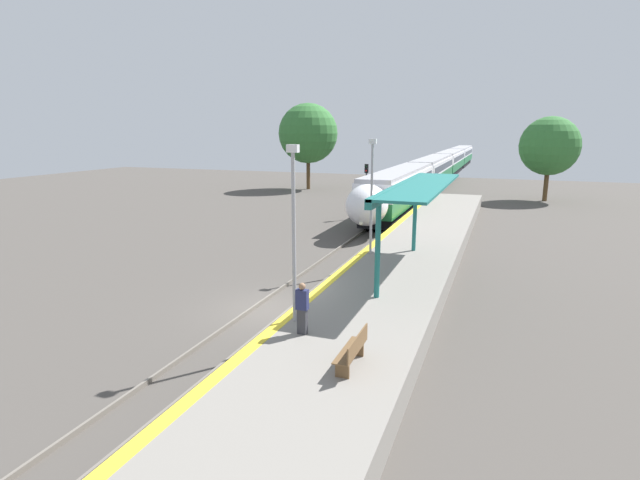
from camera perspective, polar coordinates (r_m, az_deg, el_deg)
The scene contains 13 objects.
ground_plane at distance 20.14m, azimuth -5.40°, elevation -7.91°, with size 120.00×120.00×0.00m, color #4C4742.
rail_left at distance 20.42m, azimuth -7.24°, elevation -7.44°, with size 0.08×90.00×0.15m, color slate.
rail_right at distance 19.83m, azimuth -3.51°, elevation -7.98°, with size 0.08×90.00×0.15m, color slate.
train at distance 70.15m, azimuth 13.67°, elevation 8.21°, with size 2.83×80.31×3.74m.
platform_right at distance 18.67m, azimuth 5.87°, elevation -8.02°, with size 4.67×64.00×0.97m.
platform_bench at distance 13.25m, azimuth 3.84°, elevation -12.38°, with size 0.44×1.76×0.89m.
person_waiting at distance 15.09m, azimuth -2.04°, elevation -7.75°, with size 0.36×0.22×1.60m.
railway_signal at distance 40.22m, azimuth 5.30°, elevation 6.26°, with size 0.28×0.28×4.33m.
lamppost_near at distance 15.49m, azimuth -3.03°, elevation 1.90°, with size 0.36×0.20×5.61m.
lamppost_mid at distance 24.46m, azimuth 5.93°, elevation 5.77°, with size 0.36×0.20×5.61m.
station_canopy at distance 21.44m, azimuth 10.73°, elevation 5.67°, with size 2.02×10.74×3.83m.
background_tree_left at distance 59.74m, azimuth -1.37°, elevation 12.08°, with size 6.94×6.94×10.02m.
background_tree_right at distance 54.53m, azimuth 24.77°, elevation 9.72°, with size 5.72×5.72×8.28m.
Camera 1 is at (8.30, -16.95, 7.02)m, focal length 28.00 mm.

